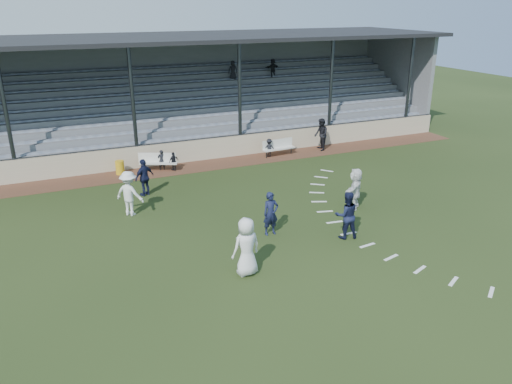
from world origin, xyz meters
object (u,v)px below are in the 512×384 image
bench_right (278,146)px  trash_bin (120,167)px  bench_left (158,160)px  player_white_lead (246,247)px  official (321,135)px  player_navy_lead (271,214)px  football (245,244)px

bench_right → trash_bin: size_ratio=2.81×
bench_left → player_white_lead: (0.16, -11.89, 0.42)m
player_white_lead → official: player_white_lead is taller
bench_right → official: 2.88m
bench_left → official: 9.95m
player_navy_lead → football: bearing=-156.3°
bench_left → football: bearing=-60.9°
bench_right → official: size_ratio=1.05×
bench_right → player_white_lead: (-6.93, -11.83, 0.42)m
football → player_white_lead: bearing=-110.9°
bench_right → player_navy_lead: player_navy_lead is taller
player_white_lead → official: 15.33m
trash_bin → football: trash_bin is taller
bench_left → player_navy_lead: size_ratio=1.15×
football → official: 13.52m
player_white_lead → player_navy_lead: (2.02, 2.44, -0.14)m
bench_left → football: 10.12m
bench_left → trash_bin: (-1.97, 0.18, -0.20)m
player_navy_lead → trash_bin: bearing=112.3°
bench_right → player_white_lead: bearing=-125.8°
bench_left → player_navy_lead: (2.18, -9.46, 0.28)m
player_navy_lead → bench_left: bearing=102.0°
bench_left → player_white_lead: player_white_lead is taller
football → player_white_lead: 2.14m
player_navy_lead → official: size_ratio=0.90×
bench_right → trash_bin: 9.06m
bench_left → football: size_ratio=8.09×
player_navy_lead → official: (7.76, 9.36, 0.12)m
trash_bin → player_navy_lead: 10.50m
bench_left → official: official is taller
football → bench_right: bearing=58.1°
player_white_lead → player_navy_lead: player_white_lead is taller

